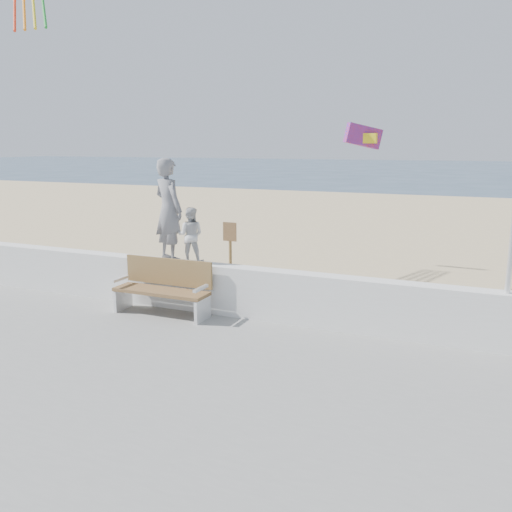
% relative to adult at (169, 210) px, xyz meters
% --- Properties ---
extents(ground, '(220.00, 220.00, 0.00)m').
position_rel_adult_xyz_m(ground, '(1.66, -2.00, -2.04)').
color(ground, '#2E445C').
rests_on(ground, ground).
extents(sand, '(90.00, 40.00, 0.08)m').
position_rel_adult_xyz_m(sand, '(1.66, 7.00, -2.00)').
color(sand, '#CCB488').
rests_on(sand, ground).
extents(seawall, '(30.00, 0.35, 0.90)m').
position_rel_adult_xyz_m(seawall, '(1.66, 0.00, -1.41)').
color(seawall, white).
rests_on(seawall, boardwalk).
extents(adult, '(0.82, 0.70, 1.91)m').
position_rel_adult_xyz_m(adult, '(0.00, 0.00, 0.00)').
color(adult, slate).
rests_on(adult, seawall).
extents(child, '(0.59, 0.51, 1.02)m').
position_rel_adult_xyz_m(child, '(0.45, 0.00, -0.44)').
color(child, silver).
rests_on(child, seawall).
extents(bench, '(1.80, 0.57, 1.00)m').
position_rel_adult_xyz_m(bench, '(0.13, -0.45, -1.35)').
color(bench, brown).
rests_on(bench, boardwalk).
extents(parafoil_kite, '(0.81, 0.64, 0.58)m').
position_rel_adult_xyz_m(parafoil_kite, '(2.85, 3.40, 1.36)').
color(parafoil_kite, red).
rests_on(parafoil_kite, ground).
extents(sign, '(0.32, 0.07, 1.46)m').
position_rel_adult_xyz_m(sign, '(0.23, 2.10, -1.09)').
color(sign, olive).
rests_on(sign, sand).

